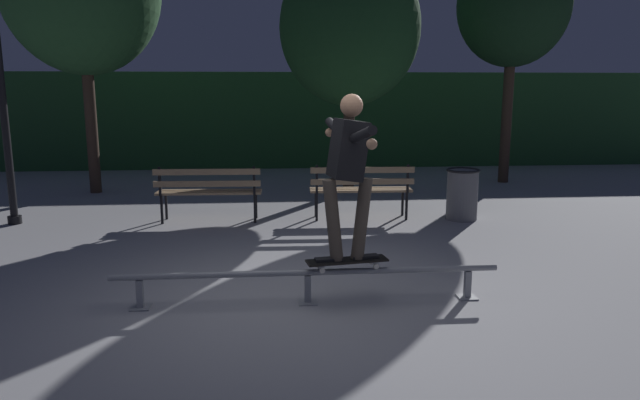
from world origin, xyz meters
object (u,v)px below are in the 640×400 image
Objects in this scene: skateboard at (347,261)px; tree_behind_benches at (350,28)px; park_bench_leftmost at (209,188)px; tree_far_right at (513,6)px; trash_can at (462,194)px; grind_rail at (308,277)px; park_bench_left_center at (361,186)px; skateboarder at (348,163)px.

tree_behind_benches reaches higher than skateboard.
park_bench_leftmost is 0.32× the size of tree_far_right.
trash_can is (-2.14, -3.57, -3.32)m from tree_far_right.
park_bench_leftmost is 7.67m from tree_far_right.
tree_behind_benches is at bearing -166.00° from tree_far_right.
tree_far_right reaches higher than trash_can.
trash_can is at bearing 52.16° from grind_rail.
park_bench_left_center reaches higher than skateboard.
park_bench_leftmost is at bearing 114.93° from skateboard.
grind_rail is at bearing 180.00° from skateboard.
park_bench_leftmost is at bearing -134.67° from tree_behind_benches.
grind_rail is 9.16m from tree_far_right.
park_bench_leftmost is 3.94m from trash_can.
tree_behind_benches reaches higher than trash_can.
skateboard is at bearing 0.00° from grind_rail.
skateboard is 0.50× the size of park_bench_leftmost.
skateboarder is 8.60m from tree_far_right.
skateboarder is at bearing -101.13° from park_bench_left_center.
tree_far_right is at bearing 57.69° from skateboard.
tree_far_right is at bearing 59.04° from trash_can.
trash_can is (3.93, -0.15, -0.12)m from park_bench_leftmost.
park_bench_left_center is at bearing -137.33° from tree_far_right.
grind_rail is at bearing -70.25° from park_bench_leftmost.
park_bench_leftmost reaches higher than trash_can.
park_bench_leftmost is at bearing 180.00° from park_bench_left_center.
tree_far_right is (6.07, 3.42, 3.20)m from park_bench_leftmost.
skateboarder reaches higher than skateboard.
skateboarder is at bearing -65.03° from park_bench_leftmost.
tree_behind_benches is 5.82× the size of trash_can.
skateboard is 0.94m from skateboarder.
park_bench_left_center is 1.58m from trash_can.
trash_can is (2.65, 3.41, 0.16)m from grind_rail.
tree_far_right reaches higher than park_bench_left_center.
skateboard is 0.51× the size of skateboarder.
park_bench_left_center is at bearing 174.63° from trash_can.
skateboard is 3.93m from park_bench_leftmost.
trash_can is at bearing -120.96° from tree_far_right.
trash_can is (1.43, -2.68, -2.75)m from tree_behind_benches.
skateboard is at bearing -65.07° from park_bench_leftmost.
skateboarder is at bearing -97.90° from tree_behind_benches.
tree_far_right reaches higher than tree_behind_benches.
skateboard is at bearing -101.18° from park_bench_left_center.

